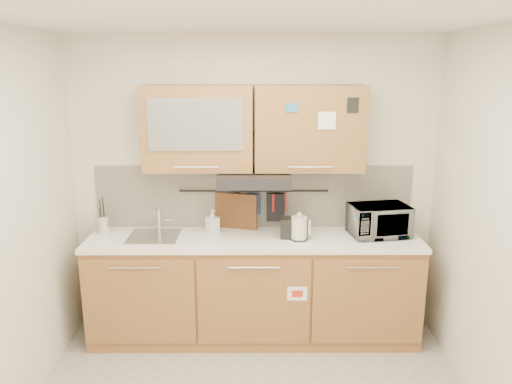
{
  "coord_description": "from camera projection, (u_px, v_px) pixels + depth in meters",
  "views": [
    {
      "loc": [
        0.01,
        -2.81,
        2.33
      ],
      "look_at": [
        0.02,
        1.05,
        1.35
      ],
      "focal_mm": 35.0,
      "sensor_mm": 36.0,
      "label": 1
    }
  ],
  "objects": [
    {
      "name": "range_hood",
      "position": [
        254.0,
        178.0,
        4.16
      ],
      "size": [
        0.6,
        0.46,
        0.1
      ],
      "primitive_type": "cube",
      "color": "black",
      "rests_on": "upper_cabinets"
    },
    {
      "name": "ceiling",
      "position": [
        253.0,
        14.0,
        2.66
      ],
      "size": [
        3.2,
        3.2,
        0.0
      ],
      "primitive_type": "plane",
      "rotation": [
        3.14,
        0.0,
        0.0
      ],
      "color": "white",
      "rests_on": "wall_back"
    },
    {
      "name": "sink",
      "position": [
        154.0,
        236.0,
        4.24
      ],
      "size": [
        0.42,
        0.4,
        0.26
      ],
      "color": "silver",
      "rests_on": "countertop"
    },
    {
      "name": "soap_bottle",
      "position": [
        212.0,
        221.0,
        4.32
      ],
      "size": [
        0.13,
        0.13,
        0.21
      ],
      "primitive_type": "imported",
      "rotation": [
        0.0,
        0.0,
        0.6
      ],
      "color": "#999999",
      "rests_on": "countertop"
    },
    {
      "name": "utensil_crock",
      "position": [
        104.0,
        224.0,
        4.31
      ],
      "size": [
        0.15,
        0.15,
        0.32
      ],
      "rotation": [
        0.0,
        0.0,
        0.2
      ],
      "color": "silver",
      "rests_on": "countertop"
    },
    {
      "name": "pot_holder",
      "position": [
        279.0,
        202.0,
        4.41
      ],
      "size": [
        0.13,
        0.05,
        0.16
      ],
      "primitive_type": "cube",
      "rotation": [
        0.0,
        0.0,
        0.26
      ],
      "color": "red",
      "rests_on": "utensil_rail"
    },
    {
      "name": "oven_mitt",
      "position": [
        254.0,
        204.0,
        4.41
      ],
      "size": [
        0.11,
        0.07,
        0.18
      ],
      "primitive_type": "cube",
      "rotation": [
        0.0,
        0.0,
        -0.36
      ],
      "color": "navy",
      "rests_on": "utensil_rail"
    },
    {
      "name": "countertop",
      "position": [
        254.0,
        239.0,
        4.23
      ],
      "size": [
        2.82,
        0.62,
        0.04
      ],
      "primitive_type": "cube",
      "color": "white",
      "rests_on": "base_cabinet"
    },
    {
      "name": "base_cabinet",
      "position": [
        254.0,
        293.0,
        4.35
      ],
      "size": [
        2.8,
        0.64,
        0.88
      ],
      "color": "#A9663C",
      "rests_on": "floor"
    },
    {
      "name": "kettle",
      "position": [
        299.0,
        229.0,
        4.15
      ],
      "size": [
        0.17,
        0.15,
        0.24
      ],
      "rotation": [
        0.0,
        0.0,
        -0.03
      ],
      "color": "silver",
      "rests_on": "countertop"
    },
    {
      "name": "backsplash",
      "position": [
        254.0,
        196.0,
        4.45
      ],
      "size": [
        2.8,
        0.02,
        0.56
      ],
      "primitive_type": "cube",
      "color": "silver",
      "rests_on": "countertop"
    },
    {
      "name": "dark_pouch",
      "position": [
        276.0,
        207.0,
        4.42
      ],
      "size": [
        0.16,
        0.06,
        0.25
      ],
      "primitive_type": "cube",
      "rotation": [
        0.0,
        0.0,
        -0.07
      ],
      "color": "black",
      "rests_on": "utensil_rail"
    },
    {
      "name": "cutting_board",
      "position": [
        236.0,
        220.0,
        4.44
      ],
      "size": [
        0.38,
        0.14,
        0.48
      ],
      "primitive_type": "cube",
      "rotation": [
        0.0,
        0.0,
        -0.28
      ],
      "color": "brown",
      "rests_on": "utensil_rail"
    },
    {
      "name": "wall_back",
      "position": [
        254.0,
        185.0,
        4.43
      ],
      "size": [
        3.2,
        0.0,
        3.2
      ],
      "primitive_type": "plane",
      "rotation": [
        1.57,
        0.0,
        0.0
      ],
      "color": "silver",
      "rests_on": "ground"
    },
    {
      "name": "utensil_rail",
      "position": [
        254.0,
        191.0,
        4.39
      ],
      "size": [
        1.3,
        0.02,
        0.02
      ],
      "primitive_type": "cylinder",
      "rotation": [
        0.0,
        1.57,
        0.0
      ],
      "color": "black",
      "rests_on": "backsplash"
    },
    {
      "name": "microwave",
      "position": [
        379.0,
        221.0,
        4.24
      ],
      "size": [
        0.53,
        0.41,
        0.27
      ],
      "primitive_type": "imported",
      "rotation": [
        0.0,
        0.0,
        0.18
      ],
      "color": "#999999",
      "rests_on": "countertop"
    },
    {
      "name": "toaster",
      "position": [
        294.0,
        228.0,
        4.2
      ],
      "size": [
        0.24,
        0.16,
        0.17
      ],
      "rotation": [
        0.0,
        0.0,
        -0.09
      ],
      "color": "black",
      "rests_on": "countertop"
    },
    {
      "name": "upper_cabinets",
      "position": [
        253.0,
        128.0,
        4.13
      ],
      "size": [
        1.82,
        0.37,
        0.7
      ],
      "color": "#A9663C",
      "rests_on": "wall_back"
    }
  ]
}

